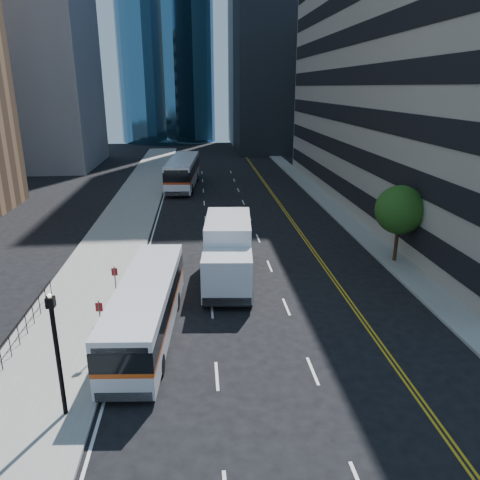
{
  "coord_description": "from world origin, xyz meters",
  "views": [
    {
      "loc": [
        -4.03,
        -20.47,
        11.28
      ],
      "look_at": [
        -1.71,
        5.22,
        2.8
      ],
      "focal_mm": 35.0,
      "sensor_mm": 36.0,
      "label": 1
    }
  ],
  "objects": [
    {
      "name": "ground",
      "position": [
        0.0,
        0.0,
        0.0
      ],
      "size": [
        160.0,
        160.0,
        0.0
      ],
      "primitive_type": "plane",
      "color": "black",
      "rests_on": "ground"
    },
    {
      "name": "sidewalk_west",
      "position": [
        -10.5,
        25.0,
        0.07
      ],
      "size": [
        5.0,
        90.0,
        0.15
      ],
      "primitive_type": "cube",
      "color": "gray",
      "rests_on": "ground"
    },
    {
      "name": "sidewalk_east",
      "position": [
        9.0,
        25.0,
        0.07
      ],
      "size": [
        2.0,
        90.0,
        0.15
      ],
      "primitive_type": "cube",
      "color": "gray",
      "rests_on": "ground"
    },
    {
      "name": "midrise_west",
      "position": [
        -28.0,
        52.0,
        17.5
      ],
      "size": [
        18.0,
        18.0,
        35.0
      ],
      "primitive_type": "cube",
      "color": "gray",
      "rests_on": "ground"
    },
    {
      "name": "street_tree",
      "position": [
        9.0,
        8.0,
        3.64
      ],
      "size": [
        3.2,
        3.2,
        5.1
      ],
      "color": "#332114",
      "rests_on": "sidewalk_east"
    },
    {
      "name": "lamp_post",
      "position": [
        -9.0,
        -6.0,
        2.72
      ],
      "size": [
        0.28,
        0.28,
        4.56
      ],
      "color": "black",
      "rests_on": "sidewalk_west"
    },
    {
      "name": "bus_front",
      "position": [
        -6.6,
        -0.41,
        1.51
      ],
      "size": [
        3.09,
        10.85,
        2.76
      ],
      "rotation": [
        0.0,
        0.0,
        -0.07
      ],
      "color": "silver",
      "rests_on": "ground"
    },
    {
      "name": "bus_rear",
      "position": [
        -5.8,
        34.43,
        1.83
      ],
      "size": [
        3.84,
        13.16,
        3.35
      ],
      "rotation": [
        0.0,
        0.0,
        -0.08
      ],
      "color": "white",
      "rests_on": "ground"
    },
    {
      "name": "box_truck",
      "position": [
        -2.4,
        5.61,
        1.97
      ],
      "size": [
        3.31,
        8.01,
        3.74
      ],
      "rotation": [
        0.0,
        0.0,
        -0.08
      ],
      "color": "silver",
      "rests_on": "ground"
    }
  ]
}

